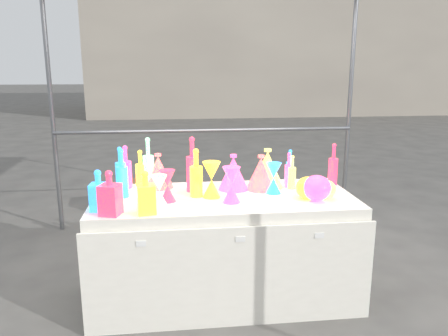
{
  "coord_description": "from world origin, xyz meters",
  "views": [
    {
      "loc": [
        -0.34,
        -2.9,
        1.63
      ],
      "look_at": [
        0.0,
        0.0,
        0.95
      ],
      "focal_mm": 35.0,
      "sensor_mm": 36.0,
      "label": 1
    }
  ],
  "objects": [
    {
      "name": "ground",
      "position": [
        0.0,
        0.0,
        0.0
      ],
      "size": [
        80.0,
        80.0,
        0.0
      ],
      "primitive_type": "plane",
      "color": "slate",
      "rests_on": "ground"
    },
    {
      "name": "display_table",
      "position": [
        0.0,
        -0.01,
        0.37
      ],
      "size": [
        1.84,
        0.83,
        0.75
      ],
      "color": "white",
      "rests_on": "ground"
    },
    {
      "name": "background_building",
      "position": [
        4.0,
        14.0,
        3.0
      ],
      "size": [
        14.0,
        6.0,
        6.0
      ],
      "primitive_type": "cube",
      "color": "#B7AB98",
      "rests_on": "ground"
    },
    {
      "name": "cardboard_box_closed",
      "position": [
        -0.66,
        1.89,
        0.19
      ],
      "size": [
        0.57,
        0.44,
        0.38
      ],
      "primitive_type": "cube",
      "rotation": [
        0.0,
        0.0,
        0.13
      ],
      "color": "#936742",
      "rests_on": "ground"
    },
    {
      "name": "cardboard_box_flat",
      "position": [
        0.02,
        2.33,
        0.03
      ],
      "size": [
        0.85,
        0.73,
        0.06
      ],
      "primitive_type": "cube",
      "rotation": [
        0.0,
        0.0,
        0.38
      ],
      "color": "#936742",
      "rests_on": "ground"
    },
    {
      "name": "bottle_0",
      "position": [
        -0.59,
        0.28,
        0.89
      ],
      "size": [
        0.08,
        0.08,
        0.29
      ],
      "primitive_type": null,
      "rotation": [
        0.0,
        0.0,
        0.02
      ],
      "color": "#F43417",
      "rests_on": "display_table"
    },
    {
      "name": "bottle_1",
      "position": [
        -0.73,
        0.26,
        0.91
      ],
      "size": [
        0.1,
        0.1,
        0.32
      ],
      "primitive_type": null,
      "rotation": [
        0.0,
        0.0,
        0.32
      ],
      "color": "#1A9031",
      "rests_on": "display_table"
    },
    {
      "name": "bottle_2",
      "position": [
        -0.21,
        0.15,
        0.95
      ],
      "size": [
        0.11,
        0.11,
        0.4
      ],
      "primitive_type": null,
      "rotation": [
        0.0,
        0.0,
        0.35
      ],
      "color": "#D54416",
      "rests_on": "display_table"
    },
    {
      "name": "bottle_3",
      "position": [
        -0.69,
        0.3,
        0.91
      ],
      "size": [
        0.08,
        0.08,
        0.32
      ],
      "primitive_type": null,
      "rotation": [
        0.0,
        0.0,
        0.02
      ],
      "color": "blue",
      "rests_on": "display_table"
    },
    {
      "name": "bottle_5",
      "position": [
        -0.53,
        0.29,
        0.94
      ],
      "size": [
        0.11,
        0.11,
        0.38
      ],
      "primitive_type": null,
      "rotation": [
        0.0,
        0.0,
        0.4
      ],
      "color": "#CA2891",
      "rests_on": "display_table"
    },
    {
      "name": "bottle_6",
      "position": [
        -0.19,
        0.01,
        0.92
      ],
      "size": [
        0.1,
        0.1,
        0.34
      ],
      "primitive_type": null,
      "rotation": [
        0.0,
        0.0,
        0.11
      ],
      "color": "#F43417",
      "rests_on": "display_table"
    },
    {
      "name": "bottle_7",
      "position": [
        -0.7,
        0.06,
        0.92
      ],
      "size": [
        0.1,
        0.1,
        0.34
      ],
      "primitive_type": null,
      "rotation": [
        0.0,
        0.0,
        0.22
      ],
      "color": "#1A9031",
      "rests_on": "display_table"
    },
    {
      "name": "decanter_0",
      "position": [
        -0.52,
        -0.31,
        0.88
      ],
      "size": [
        0.13,
        0.13,
        0.27
      ],
      "primitive_type": null,
      "rotation": [
        0.0,
        0.0,
        0.18
      ],
      "color": "#F43417",
      "rests_on": "display_table"
    },
    {
      "name": "decanter_1",
      "position": [
        -0.73,
        -0.31,
        0.89
      ],
      "size": [
        0.14,
        0.14,
        0.28
      ],
      "primitive_type": null,
      "rotation": [
        0.0,
        0.0,
        -0.3
      ],
      "color": "#D54416",
      "rests_on": "display_table"
    },
    {
      "name": "decanter_2",
      "position": [
        -0.81,
        -0.21,
        0.88
      ],
      "size": [
        0.11,
        0.11,
        0.26
      ],
      "primitive_type": null,
      "rotation": [
        0.0,
        0.0,
        -0.07
      ],
      "color": "#1A9031",
      "rests_on": "display_table"
    },
    {
      "name": "hourglass_0",
      "position": [
        -0.39,
        -0.08,
        0.86
      ],
      "size": [
        0.12,
        0.12,
        0.22
      ],
      "primitive_type": null,
      "rotation": [
        0.0,
        0.0,
        -0.18
      ],
      "color": "#D54416",
      "rests_on": "display_table"
    },
    {
      "name": "hourglass_1",
      "position": [
        0.03,
        -0.15,
        0.87
      ],
      "size": [
        0.15,
        0.15,
        0.24
      ],
      "primitive_type": null,
      "rotation": [
        0.0,
        0.0,
        -0.26
      ],
      "color": "blue",
      "rests_on": "display_table"
    },
    {
      "name": "hourglass_3",
      "position": [
        -0.44,
        -0.18,
        0.85
      ],
      "size": [
        0.13,
        0.13,
        0.21
      ],
      "primitive_type": null,
      "rotation": [
        0.0,
        0.0,
        -0.27
      ],
      "color": "#CA2891",
      "rests_on": "display_table"
    },
    {
      "name": "hourglass_4",
      "position": [
        -0.09,
        -0.02,
        0.87
      ],
      "size": [
        0.13,
        0.13,
        0.25
      ],
      "primitive_type": null,
      "rotation": [
        0.0,
        0.0,
        -0.08
      ],
      "color": "#F43417",
      "rests_on": "display_table"
    },
    {
      "name": "hourglass_5",
      "position": [
        0.36,
        0.03,
        0.86
      ],
      "size": [
        0.12,
        0.12,
        0.22
      ],
      "primitive_type": null,
      "rotation": [
        0.0,
        0.0,
        -0.07
      ],
      "color": "#1A9031",
      "rests_on": "display_table"
    },
    {
      "name": "globe_0",
      "position": [
        0.56,
        -0.13,
        0.82
      ],
      "size": [
        0.18,
        0.18,
        0.14
      ],
      "primitive_type": null,
      "rotation": [
        0.0,
        0.0,
        0.09
      ],
      "color": "#F43417",
      "rests_on": "display_table"
    },
    {
      "name": "globe_1",
      "position": [
        0.67,
        -0.15,
        0.81
      ],
      "size": [
        0.2,
        0.2,
        0.12
      ],
      "primitive_type": null,
      "rotation": [
        0.0,
        0.0,
        -0.43
      ],
      "color": "#13737A",
      "rests_on": "display_table"
    },
    {
      "name": "globe_3",
      "position": [
        0.6,
        -0.18,
        0.83
      ],
      "size": [
        0.21,
        0.21,
        0.15
      ],
      "primitive_type": null,
      "rotation": [
        0.0,
        0.0,
        -0.11
      ],
      "color": "blue",
      "rests_on": "display_table"
    },
    {
      "name": "lampshade_0",
      "position": [
        -0.46,
        0.28,
        0.88
      ],
      "size": [
        0.22,
        0.22,
        0.26
      ],
      "primitive_type": null,
      "rotation": [
        0.0,
        0.0,
        0.02
      ],
      "color": "gold",
      "rests_on": "display_table"
    },
    {
      "name": "lampshade_1",
      "position": [
        0.29,
        0.13,
        0.88
      ],
      "size": [
        0.26,
        0.26,
        0.26
      ],
      "primitive_type": null,
      "rotation": [
        0.0,
        0.0,
        0.2
      ],
      "color": "gold",
      "rests_on": "display_table"
    },
    {
      "name": "lampshade_2",
      "position": [
        0.09,
        0.16,
        0.88
      ],
      "size": [
        0.26,
        0.26,
        0.26
      ],
      "primitive_type": null,
      "rotation": [
        0.0,
        0.0,
        -0.21
      ],
      "color": "blue",
      "rests_on": "display_table"
    },
    {
      "name": "lampshade_3",
      "position": [
        0.35,
        0.19,
        0.9
      ],
      "size": [
        0.31,
        0.31,
        0.29
      ],
      "primitive_type": null,
      "rotation": [
        0.0,
        0.0,
        0.32
      ],
      "color": "#13737A",
      "rests_on": "display_table"
    },
    {
      "name": "bottle_8",
      "position": [
        0.54,
        0.26,
        0.88
      ],
      "size": [
        0.08,
        0.08,
        0.27
      ],
      "primitive_type": null,
      "rotation": [
        0.0,
        0.0,
        0.34
      ],
      "color": "#1A9031",
      "rests_on": "display_table"
    },
    {
      "name": "bottle_9",
      "position": [
        0.86,
        0.21,
        0.91
      ],
      "size": [
        0.09,
        0.09,
        0.32
      ],
      "primitive_type": null,
      "rotation": [
        0.0,
        0.0,
        -0.23
      ],
      "color": "#D54416",
      "rests_on": "display_table"
    },
    {
      "name": "bottle_10",
      "position": [
        0.5,
        0.18,
        0.88
      ],
      "size": [
        0.07,
        0.07,
        0.26
      ],
      "primitive_type": null,
      "rotation": [
        0.0,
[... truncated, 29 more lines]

